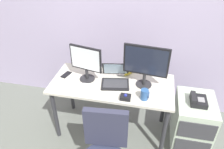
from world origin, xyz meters
TOP-DOWN VIEW (x-y plane):
  - ground_plane at (0.00, 0.00)m, footprint 8.00×8.00m
  - back_wall at (0.00, 0.67)m, footprint 6.00×0.10m
  - desk at (0.00, 0.00)m, footprint 1.41×0.65m
  - file_cabinet at (0.97, -0.02)m, footprint 0.42×0.53m
  - desk_phone at (0.96, -0.03)m, footprint 0.17×0.20m
  - monitor_main at (0.36, 0.04)m, footprint 0.49×0.18m
  - monitor_side at (-0.30, 0.02)m, footprint 0.38×0.18m
  - keyboard at (-0.40, -0.16)m, footprint 0.41×0.15m
  - laptop at (0.03, 0.03)m, footprint 0.36×0.37m
  - trackball_mouse at (0.20, -0.24)m, footprint 0.11×0.09m
  - coffee_mug at (0.39, -0.20)m, footprint 0.09×0.08m
  - cell_phone at (-0.58, 0.05)m, footprint 0.10×0.16m
  - banana at (0.17, 0.24)m, footprint 0.14×0.18m

SIDE VIEW (x-z plane):
  - ground_plane at x=0.00m, z-range 0.00..0.00m
  - file_cabinet at x=0.97m, z-range 0.00..0.64m
  - desk at x=0.00m, z-range 0.28..1.02m
  - desk_phone at x=0.96m, z-range 0.63..0.72m
  - cell_phone at x=-0.58m, z-range 0.74..0.75m
  - keyboard at x=-0.40m, z-range 0.74..0.77m
  - banana at x=0.17m, z-range 0.74..0.78m
  - trackball_mouse at x=0.20m, z-range 0.73..0.79m
  - laptop at x=0.03m, z-range 0.68..0.90m
  - coffee_mug at x=0.39m, z-range 0.74..0.85m
  - monitor_side at x=-0.30m, z-range 0.77..1.19m
  - monitor_main at x=0.36m, z-range 0.78..1.27m
  - back_wall at x=0.00m, z-range 0.00..2.80m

